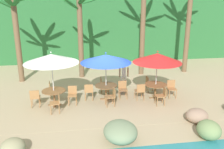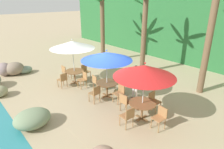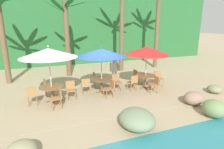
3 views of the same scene
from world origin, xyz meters
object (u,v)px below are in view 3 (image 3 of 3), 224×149
object	(u,v)px
umbrella_white	(48,53)
chair_blue_left	(86,85)
chair_white_right	(58,97)
umbrella_blue	(101,53)
chair_white_inland	(47,86)
chair_red_left	(133,82)
chair_blue_right	(110,87)
umbrella_red	(147,51)
chair_red_inland	(137,76)
palm_tree_fourth	(158,12)
dining_table_blue	(102,81)
chair_red_right	(155,83)
dining_table_red	(146,77)
chair_white_left	(32,94)
chair_red_seaward	(158,77)
palm_tree_third	(122,11)
chair_blue_seaward	(116,81)
palm_tree_second	(66,26)
waiter_in_white	(114,69)
chair_blue_inland	(96,79)
chair_white_seaward	(71,89)
palm_tree_nearest	(0,20)
dining_table_white	(52,89)

from	to	relation	value
umbrella_white	chair_blue_left	world-z (taller)	umbrella_white
chair_white_right	umbrella_blue	size ratio (longest dim) A/B	0.35
chair_white_inland	chair_red_left	distance (m)	4.40
umbrella_blue	chair_blue_right	xyz separation A→B (m)	(0.17, -0.84, -1.58)
chair_blue_left	umbrella_red	xyz separation A→B (m)	(3.34, -0.18, 1.59)
chair_red_inland	palm_tree_fourth	bearing A→B (deg)	44.22
dining_table_blue	chair_red_right	bearing A→B (deg)	-22.78
dining_table_blue	dining_table_red	size ratio (longest dim) A/B	1.00
umbrella_red	palm_tree_fourth	size ratio (longest dim) A/B	0.38
chair_white_inland	dining_table_blue	bearing A→B (deg)	-10.11
chair_blue_left	dining_table_red	xyz separation A→B (m)	(3.34, -0.18, 0.10)
chair_white_inland	umbrella_red	bearing A→B (deg)	-7.57
dining_table_blue	dining_table_red	xyz separation A→B (m)	(2.49, -0.21, 0.00)
chair_red_left	palm_tree_fourth	distance (m)	7.32
chair_red_inland	chair_red_left	xyz separation A→B (m)	(-0.75, -1.01, 0.00)
chair_white_left	dining_table_blue	bearing A→B (deg)	8.37
umbrella_red	chair_red_seaward	size ratio (longest dim) A/B	2.80
chair_white_inland	palm_tree_third	distance (m)	7.59
chair_blue_seaward	chair_red_seaward	size ratio (longest dim) A/B	1.00
palm_tree_second	waiter_in_white	world-z (taller)	palm_tree_second
chair_blue_left	chair_red_seaward	bearing A→B (deg)	-1.97
chair_white_left	waiter_in_white	xyz separation A→B (m)	(4.42, 1.40, 0.47)
chair_blue_inland	chair_red_right	bearing A→B (deg)	-36.54
dining_table_red	chair_red_right	size ratio (longest dim) A/B	1.26
chair_red_left	umbrella_white	bearing A→B (deg)	179.90
umbrella_blue	dining_table_red	xyz separation A→B (m)	(2.49, -0.21, -1.48)
chair_blue_inland	palm_tree_fourth	size ratio (longest dim) A/B	0.13
chair_white_seaward	palm_tree_nearest	size ratio (longest dim) A/B	0.16
dining_table_blue	umbrella_red	distance (m)	2.90
chair_blue_seaward	chair_blue_left	distance (m)	1.71
chair_red_left	palm_tree_fourth	xyz separation A→B (m)	(4.31, 4.48, 3.88)
chair_blue_right	waiter_in_white	xyz separation A→B (m)	(0.90, 1.74, 0.47)
chair_white_seaward	chair_red_inland	size ratio (longest dim) A/B	1.00
chair_blue_inland	chair_red_seaward	world-z (taller)	same
umbrella_red	chair_red_right	xyz separation A→B (m)	(0.04, -0.85, -1.59)
chair_blue_seaward	palm_tree_nearest	xyz separation A→B (m)	(-5.63, 3.47, 3.19)
chair_red_inland	chair_white_seaward	bearing A→B (deg)	-166.64
chair_blue_seaward	chair_blue_left	size ratio (longest dim) A/B	1.00
dining_table_white	chair_blue_left	xyz separation A→B (m)	(1.65, 0.34, -0.10)
chair_red_seaward	palm_tree_fourth	xyz separation A→B (m)	(2.61, 4.28, 3.88)
chair_white_inland	palm_tree_fourth	bearing A→B (deg)	22.84
dining_table_white	dining_table_red	bearing A→B (deg)	1.77
umbrella_red	palm_tree_fourth	bearing A→B (deg)	51.21
dining_table_blue	chair_blue_seaward	size ratio (longest dim) A/B	1.26
chair_blue_inland	chair_red_right	xyz separation A→B (m)	(2.59, -1.92, 0.00)
waiter_in_white	palm_tree_nearest	bearing A→B (deg)	155.72
chair_blue_seaward	chair_blue_inland	bearing A→B (deg)	139.16
palm_tree_nearest	palm_tree_fourth	distance (m)	10.77
chair_blue_inland	dining_table_red	world-z (taller)	chair_blue_inland
umbrella_white	palm_tree_nearest	bearing A→B (deg)	120.18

